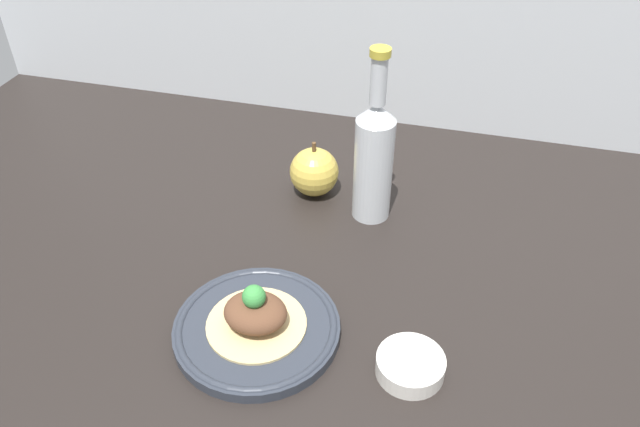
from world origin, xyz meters
The scene contains 6 objects.
ground_plane centered at (0.00, 0.00, -2.00)cm, with size 180.00×110.00×4.00cm, color black.
plate centered at (-6.79, -10.88, 1.05)cm, with size 23.12×23.12×1.97cm.
plated_food centered at (-6.79, -10.88, 3.95)cm, with size 13.86×13.86×7.17cm.
cider_bottle centered at (3.21, 19.79, 11.63)cm, with size 6.46×6.46×30.13cm.
apple centered at (-7.84, 23.40, 4.37)cm, with size 8.72×8.72×10.39cm.
dipping_bowl centered at (14.67, -12.06, 1.32)cm, with size 9.02×9.02×2.64cm.
Camera 1 is at (16.40, -64.72, 66.63)cm, focal length 35.00 mm.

